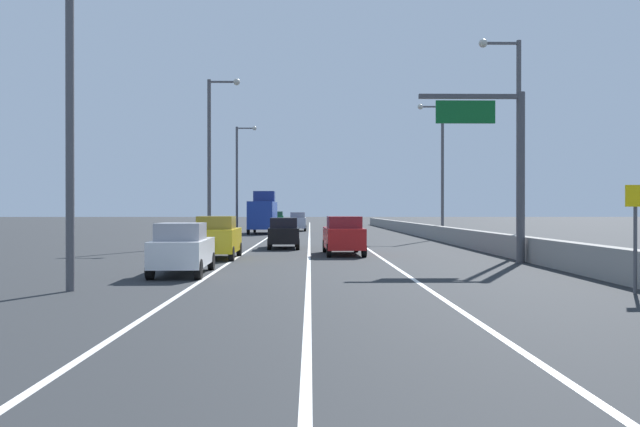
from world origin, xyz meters
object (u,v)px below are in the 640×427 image
speed_advisory_sign (636,230)px  car_yellow_4 (218,237)px  lamp_post_right_second (514,132)px  lamp_post_right_third (440,162)px  lamp_post_left_near (78,73)px  car_green_1 (277,219)px  overhead_sign_gantry (504,155)px  lamp_post_left_mid (213,150)px  car_silver_3 (298,222)px  car_white_5 (183,249)px  lamp_post_left_far (239,172)px  car_red_0 (343,236)px  car_black_2 (284,233)px  box_truck (263,214)px

speed_advisory_sign → car_yellow_4: bearing=135.4°
lamp_post_right_second → lamp_post_right_third: bearing=89.3°
lamp_post_left_near → car_green_1: lamp_post_left_near is taller
overhead_sign_gantry → lamp_post_left_near: 18.06m
lamp_post_left_near → lamp_post_left_mid: (0.24, 23.80, 0.00)m
lamp_post_left_near → car_yellow_4: bearing=80.0°
lamp_post_right_second → car_green_1: (-14.90, 59.95, -5.15)m
speed_advisory_sign → car_silver_3: size_ratio=0.62×
car_yellow_4 → car_white_5: 7.67m
lamp_post_right_third → car_yellow_4: (-14.89, -21.31, -5.21)m
lamp_post_left_near → lamp_post_left_far: same height
lamp_post_left_near → speed_advisory_sign: bearing=-3.0°
car_red_0 → car_yellow_4: (-6.13, -2.60, 0.01)m
lamp_post_left_far → car_yellow_4: size_ratio=2.53×
lamp_post_right_third → lamp_post_left_mid: 19.51m
overhead_sign_gantry → lamp_post_left_mid: size_ratio=0.69×
lamp_post_right_second → car_white_5: bearing=-148.3°
lamp_post_right_second → lamp_post_left_near: 21.78m
car_yellow_4 → car_silver_3: bearing=85.8°
lamp_post_right_third → car_black_2: 18.51m
car_green_1 → car_yellow_4: bearing=-89.8°
speed_advisory_sign → lamp_post_left_near: 16.19m
overhead_sign_gantry → car_white_5: 14.54m
speed_advisory_sign → box_truck: box_truck is taller
lamp_post_left_near → car_green_1: (1.92, 73.78, -5.15)m
car_silver_3 → car_black_2: bearing=-90.4°
lamp_post_left_far → car_yellow_4: 35.74m
lamp_post_right_third → box_truck: lamp_post_right_third is taller
overhead_sign_gantry → car_silver_3: (-9.88, 43.80, -3.69)m
lamp_post_left_mid → car_silver_3: 30.63m
overhead_sign_gantry → lamp_post_left_near: bearing=-147.1°
car_white_5 → lamp_post_right_second: bearing=31.7°
speed_advisory_sign → lamp_post_left_near: size_ratio=0.28×
lamp_post_right_second → car_green_1: 61.99m
car_yellow_4 → car_white_5: size_ratio=0.97×
car_red_0 → car_black_2: car_red_0 is taller
car_white_5 → car_green_1: bearing=90.1°
lamp_post_right_third → overhead_sign_gantry: bearing=-94.7°
car_green_1 → speed_advisory_sign: bearing=-79.6°
lamp_post_left_mid → car_black_2: 7.75m
lamp_post_left_mid → car_yellow_4: size_ratio=2.53×
car_green_1 → car_silver_3: size_ratio=0.97×
lamp_post_left_near → car_green_1: 73.99m
overhead_sign_gantry → lamp_post_left_far: size_ratio=0.69×
box_truck → car_yellow_4: bearing=-89.5°
car_white_5 → car_yellow_4: bearing=88.8°
lamp_post_left_far → speed_advisory_sign: bearing=-71.5°
speed_advisory_sign → car_white_5: speed_advisory_sign is taller
car_black_2 → car_silver_3: (0.25, 32.90, 0.11)m
speed_advisory_sign → car_black_2: 23.97m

